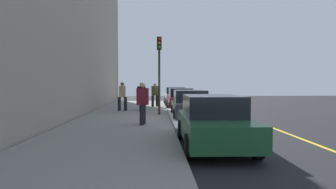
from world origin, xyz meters
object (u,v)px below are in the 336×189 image
(pedestrian_burgundy_coat, at_px, (143,102))
(parked_car_silver, at_px, (175,96))
(traffic_light_pole, at_px, (159,62))
(parked_car_maroon, at_px, (181,99))
(pedestrian_black_coat, at_px, (141,96))
(rolling_suitcase, at_px, (144,105))
(pedestrian_olive_coat, at_px, (155,94))
(parked_car_green, at_px, (213,121))
(parked_car_charcoal, at_px, (190,105))
(pedestrian_tan_coat, at_px, (122,95))

(pedestrian_burgundy_coat, bearing_deg, parked_car_silver, 170.58)
(traffic_light_pole, bearing_deg, parked_car_maroon, 161.95)
(parked_car_silver, distance_m, pedestrian_black_coat, 8.26)
(parked_car_silver, xyz_separation_m, pedestrian_burgundy_coat, (13.79, -2.29, 0.33))
(pedestrian_black_coat, distance_m, traffic_light_pole, 3.13)
(parked_car_silver, distance_m, rolling_suitcase, 7.76)
(parked_car_silver, distance_m, parked_car_maroon, 5.07)
(pedestrian_black_coat, bearing_deg, pedestrian_olive_coat, 165.71)
(parked_car_maroon, bearing_deg, parked_car_green, -0.52)
(pedestrian_burgundy_coat, height_order, traffic_light_pole, traffic_light_pole)
(pedestrian_black_coat, bearing_deg, pedestrian_burgundy_coat, 3.43)
(pedestrian_burgundy_coat, bearing_deg, parked_car_charcoal, 141.38)
(parked_car_silver, height_order, pedestrian_olive_coat, pedestrian_olive_coat)
(traffic_light_pole, bearing_deg, rolling_suitcase, -159.98)
(parked_car_green, xyz_separation_m, rolling_suitcase, (-10.17, -2.47, -0.30))
(parked_car_silver, relative_size, traffic_light_pole, 0.97)
(pedestrian_black_coat, bearing_deg, parked_car_maroon, 135.39)
(parked_car_green, relative_size, pedestrian_black_coat, 2.38)
(parked_car_charcoal, height_order, pedestrian_black_coat, pedestrian_black_coat)
(parked_car_charcoal, xyz_separation_m, pedestrian_black_coat, (-3.03, -2.71, 0.33))
(pedestrian_olive_coat, height_order, traffic_light_pole, traffic_light_pole)
(parked_car_maroon, relative_size, parked_car_green, 1.04)
(parked_car_charcoal, bearing_deg, pedestrian_tan_coat, -129.15)
(parked_car_silver, xyz_separation_m, pedestrian_black_coat, (7.82, -2.65, 0.34))
(pedestrian_olive_coat, bearing_deg, rolling_suitcase, -14.33)
(parked_car_maroon, distance_m, rolling_suitcase, 3.45)
(parked_car_silver, xyz_separation_m, pedestrian_olive_coat, (4.55, -1.81, 0.33))
(parked_car_maroon, distance_m, traffic_light_pole, 5.67)
(pedestrian_olive_coat, xyz_separation_m, pedestrian_burgundy_coat, (9.24, -0.47, -0.00))
(parked_car_green, bearing_deg, parked_car_charcoal, 179.01)
(parked_car_charcoal, height_order, pedestrian_olive_coat, pedestrian_olive_coat)
(pedestrian_tan_coat, distance_m, rolling_suitcase, 1.52)
(parked_car_silver, xyz_separation_m, traffic_light_pole, (10.01, -1.55, 2.29))
(parked_car_charcoal, bearing_deg, rolling_suitcase, -143.68)
(parked_car_maroon, bearing_deg, pedestrian_burgundy_coat, -15.07)
(parked_car_green, height_order, pedestrian_tan_coat, pedestrian_tan_coat)
(parked_car_charcoal, height_order, pedestrian_burgundy_coat, pedestrian_burgundy_coat)
(pedestrian_burgundy_coat, bearing_deg, parked_car_green, 31.12)
(pedestrian_olive_coat, distance_m, rolling_suitcase, 2.94)
(parked_car_green, bearing_deg, parked_car_maroon, 179.48)
(pedestrian_olive_coat, xyz_separation_m, traffic_light_pole, (5.46, 0.27, 1.95))
(rolling_suitcase, bearing_deg, traffic_light_pole, 20.02)
(pedestrian_black_coat, distance_m, rolling_suitcase, 0.81)
(pedestrian_burgundy_coat, height_order, rolling_suitcase, pedestrian_burgundy_coat)
(pedestrian_black_coat, relative_size, rolling_suitcase, 1.82)
(pedestrian_tan_coat, distance_m, traffic_light_pole, 3.82)
(parked_car_charcoal, bearing_deg, pedestrian_black_coat, -138.24)
(pedestrian_black_coat, xyz_separation_m, pedestrian_burgundy_coat, (5.98, 0.36, -0.01))
(traffic_light_pole, bearing_deg, pedestrian_burgundy_coat, -11.06)
(parked_car_maroon, height_order, pedestrian_tan_coat, pedestrian_tan_coat)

